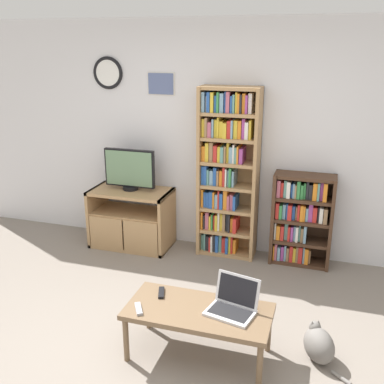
# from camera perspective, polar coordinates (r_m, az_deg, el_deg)

# --- Properties ---
(ground_plane) EXTENTS (18.00, 18.00, 0.00)m
(ground_plane) POSITION_cam_1_polar(r_m,az_deg,el_deg) (3.67, -6.14, -21.13)
(ground_plane) COLOR gray
(wall_back) EXTENTS (6.90, 0.09, 2.60)m
(wall_back) POSITION_cam_1_polar(r_m,az_deg,el_deg) (5.10, 3.44, 6.79)
(wall_back) COLOR silver
(wall_back) RESTS_ON ground_plane
(tv_stand) EXTENTS (0.94, 0.52, 0.69)m
(tv_stand) POSITION_cam_1_polar(r_m,az_deg,el_deg) (5.39, -7.74, -3.31)
(tv_stand) COLOR tan
(tv_stand) RESTS_ON ground_plane
(television) EXTENTS (0.61, 0.18, 0.48)m
(television) POSITION_cam_1_polar(r_m,az_deg,el_deg) (5.25, -7.93, 2.82)
(television) COLOR black
(television) RESTS_ON tv_stand
(bookshelf_tall) EXTENTS (0.65, 0.30, 1.90)m
(bookshelf_tall) POSITION_cam_1_polar(r_m,az_deg,el_deg) (4.98, 4.34, 2.55)
(bookshelf_tall) COLOR tan
(bookshelf_tall) RESTS_ON ground_plane
(bookshelf_short) EXTENTS (0.64, 0.29, 1.02)m
(bookshelf_short) POSITION_cam_1_polar(r_m,az_deg,el_deg) (5.02, 13.55, -3.29)
(bookshelf_short) COLOR #472D1E
(bookshelf_short) RESTS_ON ground_plane
(coffee_table) EXTENTS (1.10, 0.52, 0.42)m
(coffee_table) POSITION_cam_1_polar(r_m,az_deg,el_deg) (3.53, 0.84, -15.24)
(coffee_table) COLOR brown
(coffee_table) RESTS_ON ground_plane
(laptop) EXTENTS (0.40, 0.35, 0.26)m
(laptop) POSITION_cam_1_polar(r_m,az_deg,el_deg) (3.47, 5.25, -13.90)
(laptop) COLOR silver
(laptop) RESTS_ON coffee_table
(remote_near_laptop) EXTENTS (0.09, 0.17, 0.02)m
(remote_near_laptop) POSITION_cam_1_polar(r_m,az_deg,el_deg) (3.70, -3.92, -12.64)
(remote_near_laptop) COLOR black
(remote_near_laptop) RESTS_ON coffee_table
(remote_far_from_laptop) EXTENTS (0.12, 0.16, 0.02)m
(remote_far_from_laptop) POSITION_cam_1_polar(r_m,az_deg,el_deg) (3.52, -6.80, -14.51)
(remote_far_from_laptop) COLOR #99999E
(remote_far_from_laptop) RESTS_ON coffee_table
(cat) EXTENTS (0.42, 0.42, 0.30)m
(cat) POSITION_cam_1_polar(r_m,az_deg,el_deg) (3.76, 15.76, -18.11)
(cat) COLOR slate
(cat) RESTS_ON ground_plane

